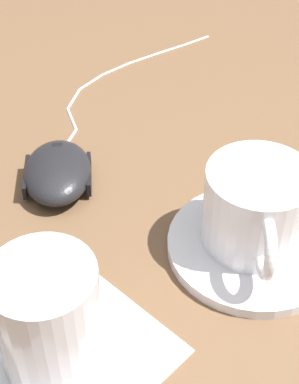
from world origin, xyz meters
name	(u,v)px	position (x,y,z in m)	size (l,w,h in m)	color
ground_plane	(97,267)	(0.00, 0.00, 0.00)	(3.00, 3.00, 0.00)	brown
saucer	(252,246)	(0.10, -0.09, 0.01)	(0.15, 0.15, 0.01)	white
coffee_cup	(256,208)	(0.11, -0.09, 0.05)	(0.11, 0.10, 0.07)	white
computer_mouse	(58,172)	(0.06, 0.11, 0.02)	(0.12, 0.12, 0.03)	black
mouse_cable	(120,79)	(0.25, 0.19, 0.00)	(0.32, 0.08, 0.00)	white
napkin_under_glass	(52,353)	(-0.09, -0.03, 0.00)	(0.16, 0.16, 0.00)	white
drinking_glass	(49,318)	(-0.09, -0.04, 0.05)	(0.08, 0.08, 0.10)	silver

